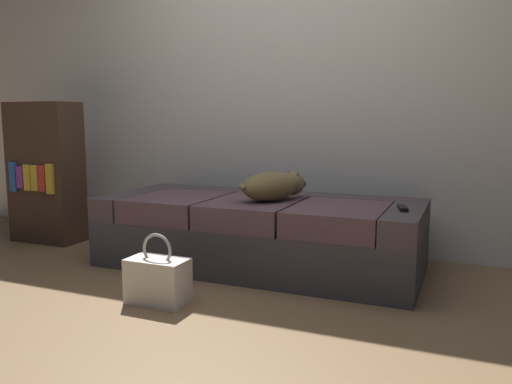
% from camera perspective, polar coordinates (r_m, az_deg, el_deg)
% --- Properties ---
extents(ground_plane, '(10.00, 10.00, 0.00)m').
position_cam_1_polar(ground_plane, '(2.59, -8.09, -13.78)').
color(ground_plane, olive).
extents(back_wall, '(6.40, 0.10, 2.80)m').
position_cam_1_polar(back_wall, '(3.89, 4.10, 14.53)').
color(back_wall, silver).
rests_on(back_wall, ground).
extents(couch, '(2.07, 0.87, 0.45)m').
position_cam_1_polar(couch, '(3.35, 0.34, -4.61)').
color(couch, '#413D42').
rests_on(couch, ground).
extents(dog_tan, '(0.40, 0.51, 0.19)m').
position_cam_1_polar(dog_tan, '(3.22, 2.04, 0.70)').
color(dog_tan, olive).
rests_on(dog_tan, couch).
extents(tv_remote, '(0.08, 0.16, 0.02)m').
position_cam_1_polar(tv_remote, '(3.00, 16.18, -1.75)').
color(tv_remote, black).
rests_on(tv_remote, couch).
extents(handbag, '(0.32, 0.18, 0.38)m').
position_cam_1_polar(handbag, '(2.76, -11.00, -9.69)').
color(handbag, silver).
rests_on(handbag, ground).
extents(bookshelf, '(0.56, 0.30, 1.10)m').
position_cam_1_polar(bookshelf, '(4.34, -22.55, 2.02)').
color(bookshelf, '#412E22').
rests_on(bookshelf, ground).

